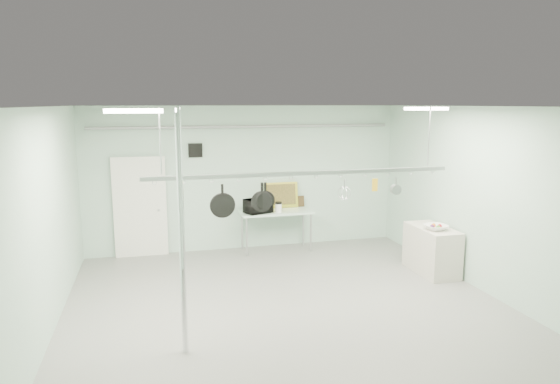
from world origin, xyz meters
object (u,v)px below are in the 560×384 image
object	(u,v)px
pot_rack	(304,171)
skillet_left	(223,201)
microwave	(258,206)
fruit_bowl	(436,227)
skillet_mid	(262,197)
skillet_right	(265,196)
chrome_pole	(182,235)
coffee_canister	(279,208)
prep_table	(276,214)
side_cabinet	(432,250)

from	to	relation	value
pot_rack	skillet_left	world-z (taller)	pot_rack
microwave	fruit_bowl	size ratio (longest dim) A/B	1.34
skillet_mid	skillet_right	world-z (taller)	same
chrome_pole	fruit_bowl	size ratio (longest dim) A/B	7.69
coffee_canister	skillet_left	distance (m)	3.61
chrome_pole	skillet_right	world-z (taller)	chrome_pole
prep_table	pot_rack	bearing A→B (deg)	-96.91
chrome_pole	skillet_left	xyz separation A→B (m)	(0.65, 0.90, 0.23)
skillet_right	side_cabinet	bearing A→B (deg)	13.83
prep_table	pot_rack	xyz separation A→B (m)	(-0.40, -3.30, 1.40)
chrome_pole	pot_rack	distance (m)	2.19
side_cabinet	coffee_canister	world-z (taller)	coffee_canister
side_cabinet	skillet_mid	distance (m)	4.03
pot_rack	skillet_left	distance (m)	1.31
pot_rack	fruit_bowl	distance (m)	3.29
pot_rack	microwave	size ratio (longest dim) A/B	8.60
coffee_canister	prep_table	bearing A→B (deg)	91.44
prep_table	skillet_right	bearing A→B (deg)	-106.85
chrome_pole	microwave	world-z (taller)	chrome_pole
pot_rack	skillet_left	xyz separation A→B (m)	(-1.25, 0.00, -0.40)
chrome_pole	skillet_right	bearing A→B (deg)	34.69
coffee_canister	side_cabinet	bearing A→B (deg)	-38.26
prep_table	fruit_bowl	size ratio (longest dim) A/B	3.85
pot_rack	coffee_canister	world-z (taller)	pot_rack
chrome_pole	prep_table	world-z (taller)	chrome_pole
prep_table	skillet_right	distance (m)	3.60
coffee_canister	skillet_mid	bearing A→B (deg)	-108.78
skillet_right	skillet_mid	bearing A→B (deg)	176.62
prep_table	coffee_canister	xyz separation A→B (m)	(0.00, -0.19, 0.17)
pot_rack	side_cabinet	bearing A→B (deg)	20.45
prep_table	skillet_left	xyz separation A→B (m)	(-1.65, -3.30, 1.00)
skillet_mid	skillet_right	distance (m)	0.05
skillet_left	chrome_pole	bearing A→B (deg)	-125.72
pot_rack	fruit_bowl	size ratio (longest dim) A/B	11.54
pot_rack	skillet_left	size ratio (longest dim) A/B	9.35
prep_table	skillet_right	xyz separation A→B (m)	(-1.00, -3.30, 1.05)
chrome_pole	skillet_right	distance (m)	1.61
chrome_pole	side_cabinet	distance (m)	5.37
chrome_pole	coffee_canister	bearing A→B (deg)	60.09
chrome_pole	microwave	size ratio (longest dim) A/B	5.74
coffee_canister	skillet_mid	world-z (taller)	skillet_mid
side_cabinet	chrome_pole	bearing A→B (deg)	-157.59
prep_table	fruit_bowl	world-z (taller)	fruit_bowl
prep_table	side_cabinet	distance (m)	3.39
side_cabinet	coffee_canister	bearing A→B (deg)	141.74
pot_rack	chrome_pole	bearing A→B (deg)	-154.65
coffee_canister	skillet_left	size ratio (longest dim) A/B	0.38
side_cabinet	skillet_left	world-z (taller)	skillet_left
side_cabinet	skillet_right	bearing A→B (deg)	-162.78
fruit_bowl	side_cabinet	bearing A→B (deg)	73.18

